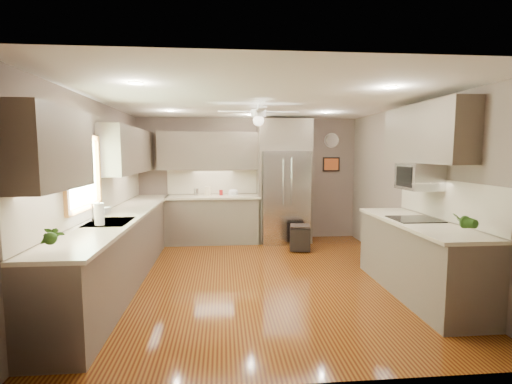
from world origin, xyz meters
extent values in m
plane|color=#431709|center=(0.00, 0.00, 0.00)|extent=(5.00, 5.00, 0.00)
plane|color=white|center=(0.00, 0.00, 2.50)|extent=(5.00, 5.00, 0.00)
plane|color=#685950|center=(0.00, 2.50, 1.25)|extent=(4.50, 0.00, 4.50)
plane|color=#685950|center=(0.00, -2.50, 1.25)|extent=(4.50, 0.00, 4.50)
plane|color=#685950|center=(-2.25, 0.00, 1.25)|extent=(0.00, 5.00, 5.00)
plane|color=#685950|center=(2.25, 0.00, 1.25)|extent=(0.00, 5.00, 5.00)
cylinder|color=silver|center=(-1.06, 2.25, 1.01)|extent=(0.12, 0.12, 0.15)
cylinder|color=beige|center=(-0.83, 2.24, 1.03)|extent=(0.13, 0.13, 0.18)
cylinder|color=maroon|center=(-0.56, 2.25, 1.00)|extent=(0.08, 0.08, 0.11)
imported|color=white|center=(-2.06, -0.21, 1.04)|extent=(0.11, 0.11, 0.20)
imported|color=#2B5618|center=(-1.95, -2.04, 1.10)|extent=(0.20, 0.16, 0.33)
imported|color=#2B5618|center=(1.91, -1.64, 1.09)|extent=(0.19, 0.17, 0.30)
imported|color=beige|center=(-0.32, 2.23, 0.96)|extent=(0.20, 0.20, 0.05)
cube|color=#51443B|center=(-1.95, 0.15, 0.45)|extent=(0.60, 4.70, 0.90)
cube|color=#C1B89B|center=(-1.94, 0.15, 0.92)|extent=(0.65, 4.70, 0.04)
cube|color=#BEB39D|center=(-2.24, 0.15, 1.20)|extent=(0.02, 4.70, 0.50)
cube|color=#51443B|center=(-0.72, 2.20, 0.45)|extent=(1.85, 0.60, 0.90)
cube|color=#C1B89B|center=(-0.72, 2.19, 0.92)|extent=(1.85, 0.65, 0.04)
cube|color=#BEB39D|center=(-0.72, 2.49, 1.20)|extent=(1.85, 0.02, 0.50)
cube|color=#51443B|center=(-2.08, -1.60, 1.83)|extent=(0.33, 1.20, 0.75)
cube|color=#51443B|center=(-2.08, 1.30, 1.83)|extent=(0.33, 2.40, 0.75)
cube|color=#51443B|center=(-0.72, 2.33, 1.83)|extent=(2.15, 0.33, 0.75)
cube|color=#51443B|center=(2.08, -0.55, 2.03)|extent=(0.33, 1.70, 0.75)
cube|color=#BFF2B2|center=(-2.23, -0.50, 1.55)|extent=(0.01, 1.00, 0.80)
cube|color=olive|center=(-2.21, -0.50, 1.98)|extent=(0.05, 1.12, 0.06)
cube|color=olive|center=(-2.21, -0.50, 1.12)|extent=(0.05, 1.12, 0.06)
cube|color=olive|center=(-2.21, -1.03, 1.55)|extent=(0.05, 0.06, 0.80)
cube|color=olive|center=(-2.21, 0.03, 1.55)|extent=(0.05, 0.06, 0.80)
cube|color=silver|center=(-1.93, -0.50, 0.93)|extent=(0.50, 0.70, 0.03)
cube|color=#262626|center=(-1.93, -0.50, 0.89)|extent=(0.44, 0.62, 0.05)
cylinder|color=silver|center=(-2.13, -0.50, 1.05)|extent=(0.02, 0.02, 0.24)
cylinder|color=silver|center=(-2.07, -0.50, 1.17)|extent=(0.16, 0.02, 0.02)
cube|color=silver|center=(0.70, 2.14, 0.91)|extent=(0.92, 0.72, 1.82)
cube|color=black|center=(0.70, 1.80, 0.66)|extent=(0.88, 0.02, 0.02)
cube|color=black|center=(0.70, 1.79, 1.25)|extent=(0.01, 0.02, 1.00)
cylinder|color=silver|center=(0.62, 1.76, 1.25)|extent=(0.02, 0.02, 0.90)
cylinder|color=silver|center=(0.78, 1.76, 1.25)|extent=(0.02, 0.02, 0.90)
cube|color=#51443B|center=(0.70, 2.20, 2.14)|extent=(1.04, 0.60, 0.63)
cube|color=#51443B|center=(0.20, 2.20, 0.91)|extent=(0.06, 0.60, 1.82)
cube|color=#51443B|center=(1.20, 2.20, 0.91)|extent=(0.06, 0.60, 1.82)
cube|color=#51443B|center=(1.93, -0.80, 0.45)|extent=(0.65, 2.20, 0.90)
cube|color=#C1B89B|center=(1.91, -0.80, 0.92)|extent=(0.70, 2.20, 0.04)
cube|color=#BEB39D|center=(2.24, -0.80, 1.20)|extent=(0.02, 2.20, 0.50)
cube|color=black|center=(1.91, -0.70, 0.94)|extent=(0.56, 0.52, 0.01)
cube|color=silver|center=(2.03, -0.55, 1.48)|extent=(0.42, 0.55, 0.34)
cube|color=black|center=(1.82, -0.55, 1.48)|extent=(0.02, 0.40, 0.26)
cylinder|color=white|center=(0.00, 0.30, 2.46)|extent=(0.03, 0.03, 0.08)
cylinder|color=white|center=(0.00, 0.30, 2.36)|extent=(0.22, 0.22, 0.10)
sphere|color=white|center=(0.00, 0.30, 2.26)|extent=(0.16, 0.16, 0.16)
cube|color=white|center=(0.35, 0.30, 2.38)|extent=(0.48, 0.11, 0.01)
cube|color=white|center=(0.00, 0.65, 2.38)|extent=(0.11, 0.48, 0.01)
cube|color=white|center=(-0.35, 0.30, 2.38)|extent=(0.48, 0.11, 0.01)
cube|color=white|center=(0.00, -0.05, 2.38)|extent=(0.11, 0.48, 0.01)
cylinder|color=white|center=(-1.40, 1.30, 2.49)|extent=(0.14, 0.14, 0.01)
cylinder|color=white|center=(1.30, 1.30, 2.49)|extent=(0.14, 0.14, 0.01)
cylinder|color=white|center=(-1.40, -1.20, 2.49)|extent=(0.14, 0.14, 0.01)
cylinder|color=white|center=(1.30, -1.20, 2.49)|extent=(0.14, 0.14, 0.01)
cylinder|color=white|center=(0.00, 1.80, 2.49)|extent=(0.14, 0.14, 0.01)
cylinder|color=white|center=(1.75, 2.48, 2.05)|extent=(0.30, 0.03, 0.30)
cylinder|color=silver|center=(1.75, 2.47, 2.05)|extent=(0.29, 0.00, 0.29)
cube|color=black|center=(1.75, 2.48, 1.55)|extent=(0.36, 0.03, 0.30)
cube|color=#B75424|center=(1.75, 2.46, 1.55)|extent=(0.30, 0.01, 0.24)
cube|color=black|center=(0.87, 1.41, 0.23)|extent=(0.42, 0.42, 0.41)
cube|color=black|center=(0.87, 1.41, 0.46)|extent=(0.39, 0.39, 0.03)
cylinder|color=white|center=(-1.95, -0.79, 1.08)|extent=(0.11, 0.11, 0.25)
cylinder|color=silver|center=(-1.95, -0.79, 1.09)|extent=(0.02, 0.02, 0.27)
camera|label=1|loc=(-0.52, -5.16, 1.78)|focal=26.00mm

